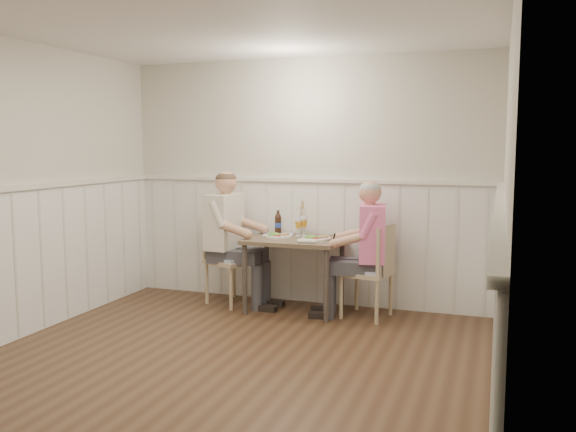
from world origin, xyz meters
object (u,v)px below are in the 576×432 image
at_px(diner_cream, 228,248).
at_px(grass_vase, 300,218).
at_px(beer_bottle, 278,224).
at_px(dining_table, 294,248).
at_px(chair_right, 372,268).
at_px(man_in_pink, 368,260).
at_px(chair_left, 228,255).

bearing_deg(diner_cream, grass_vase, 23.05).
bearing_deg(beer_bottle, dining_table, -41.03).
bearing_deg(dining_table, diner_cream, 179.29).
distance_m(chair_right, man_in_pink, 0.09).
bearing_deg(chair_left, man_in_pink, -3.05).
distance_m(diner_cream, grass_vase, 0.83).
height_order(diner_cream, beer_bottle, diner_cream).
xyz_separation_m(dining_table, beer_bottle, (-0.26, 0.23, 0.21)).
relative_size(chair_left, man_in_pink, 0.70).
distance_m(chair_left, grass_vase, 0.86).
relative_size(chair_right, diner_cream, 0.63).
bearing_deg(dining_table, grass_vase, 97.62).
bearing_deg(dining_table, chair_right, -0.17).
distance_m(chair_left, man_in_pink, 1.53).
relative_size(dining_table, chair_left, 0.99).
xyz_separation_m(chair_left, grass_vase, (0.73, 0.24, 0.40)).
xyz_separation_m(dining_table, diner_cream, (-0.75, 0.01, -0.04)).
relative_size(chair_right, grass_vase, 2.43).
xyz_separation_m(man_in_pink, beer_bottle, (-1.02, 0.24, 0.29)).
bearing_deg(man_in_pink, chair_left, 176.95).
relative_size(chair_left, beer_bottle, 3.78).
bearing_deg(chair_left, dining_table, -5.00).
distance_m(dining_table, diner_cream, 0.75).
xyz_separation_m(man_in_pink, diner_cream, (-1.51, 0.02, 0.03)).
height_order(chair_left, man_in_pink, man_in_pink).
relative_size(man_in_pink, diner_cream, 0.95).
xyz_separation_m(chair_right, beer_bottle, (-1.06, 0.23, 0.36)).
distance_m(dining_table, chair_right, 0.82).
relative_size(chair_right, chair_left, 0.96).
xyz_separation_m(chair_right, grass_vase, (-0.84, 0.31, 0.42)).
bearing_deg(beer_bottle, grass_vase, 21.05).
height_order(man_in_pink, diner_cream, diner_cream).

